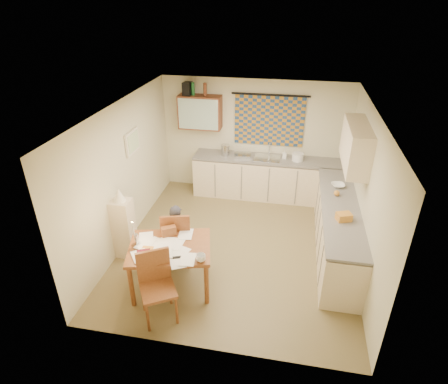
% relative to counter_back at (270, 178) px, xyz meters
% --- Properties ---
extents(floor, '(4.00, 4.50, 0.02)m').
position_rel_counter_back_xyz_m(floor, '(-0.40, -1.95, -0.46)').
color(floor, brown).
rests_on(floor, ground).
extents(ceiling, '(4.00, 4.50, 0.02)m').
position_rel_counter_back_xyz_m(ceiling, '(-0.40, -1.95, 2.06)').
color(ceiling, white).
rests_on(ceiling, floor).
extents(wall_back, '(4.00, 0.02, 2.50)m').
position_rel_counter_back_xyz_m(wall_back, '(-0.40, 0.31, 0.80)').
color(wall_back, beige).
rests_on(wall_back, floor).
extents(wall_front, '(4.00, 0.02, 2.50)m').
position_rel_counter_back_xyz_m(wall_front, '(-0.40, -4.21, 0.80)').
color(wall_front, beige).
rests_on(wall_front, floor).
extents(wall_left, '(0.02, 4.50, 2.50)m').
position_rel_counter_back_xyz_m(wall_left, '(-2.41, -1.95, 0.80)').
color(wall_left, beige).
rests_on(wall_left, floor).
extents(wall_right, '(0.02, 4.50, 2.50)m').
position_rel_counter_back_xyz_m(wall_right, '(1.61, -1.95, 0.80)').
color(wall_right, beige).
rests_on(wall_right, floor).
extents(window_blind, '(1.45, 0.03, 1.05)m').
position_rel_counter_back_xyz_m(window_blind, '(-0.10, 0.27, 1.20)').
color(window_blind, navy).
rests_on(window_blind, wall_back).
extents(curtain_rod, '(1.60, 0.04, 0.04)m').
position_rel_counter_back_xyz_m(curtain_rod, '(-0.10, 0.25, 1.75)').
color(curtain_rod, black).
rests_on(curtain_rod, wall_back).
extents(wall_cabinet, '(0.90, 0.34, 0.70)m').
position_rel_counter_back_xyz_m(wall_cabinet, '(-1.55, 0.13, 1.35)').
color(wall_cabinet, '#572918').
rests_on(wall_cabinet, wall_back).
extents(wall_cabinet_glass, '(0.84, 0.02, 0.64)m').
position_rel_counter_back_xyz_m(wall_cabinet_glass, '(-1.55, -0.04, 1.35)').
color(wall_cabinet_glass, '#99B2A5').
rests_on(wall_cabinet_glass, wall_back).
extents(upper_cabinet_right, '(0.34, 1.30, 0.70)m').
position_rel_counter_back_xyz_m(upper_cabinet_right, '(1.43, -1.40, 1.40)').
color(upper_cabinet_right, beige).
rests_on(upper_cabinet_right, wall_right).
extents(framed_print, '(0.04, 0.50, 0.40)m').
position_rel_counter_back_xyz_m(framed_print, '(-2.37, -1.55, 1.25)').
color(framed_print, silver).
rests_on(framed_print, wall_left).
extents(print_canvas, '(0.01, 0.42, 0.32)m').
position_rel_counter_back_xyz_m(print_canvas, '(-2.35, -1.55, 1.25)').
color(print_canvas, white).
rests_on(print_canvas, wall_left).
extents(counter_back, '(3.30, 0.62, 0.92)m').
position_rel_counter_back_xyz_m(counter_back, '(0.00, 0.00, 0.00)').
color(counter_back, beige).
rests_on(counter_back, floor).
extents(counter_right, '(0.62, 2.95, 0.92)m').
position_rel_counter_back_xyz_m(counter_right, '(1.30, -1.76, -0.00)').
color(counter_right, beige).
rests_on(counter_right, floor).
extents(stove, '(0.55, 0.55, 0.85)m').
position_rel_counter_back_xyz_m(stove, '(1.30, -2.87, -0.03)').
color(stove, white).
rests_on(stove, floor).
extents(sink, '(0.56, 0.46, 0.10)m').
position_rel_counter_back_xyz_m(sink, '(-0.08, 0.00, 0.43)').
color(sink, silver).
rests_on(sink, counter_back).
extents(tap, '(0.04, 0.04, 0.28)m').
position_rel_counter_back_xyz_m(tap, '(-0.06, 0.18, 0.61)').
color(tap, silver).
rests_on(tap, counter_back).
extents(dish_rack, '(0.39, 0.35, 0.06)m').
position_rel_counter_back_xyz_m(dish_rack, '(-0.60, 0.00, 0.50)').
color(dish_rack, silver).
rests_on(dish_rack, counter_back).
extents(kettle, '(0.19, 0.19, 0.24)m').
position_rel_counter_back_xyz_m(kettle, '(-0.98, 0.00, 0.59)').
color(kettle, silver).
rests_on(kettle, counter_back).
extents(mixing_bowl, '(0.27, 0.27, 0.16)m').
position_rel_counter_back_xyz_m(mixing_bowl, '(0.55, 0.00, 0.55)').
color(mixing_bowl, white).
rests_on(mixing_bowl, counter_back).
extents(soap_bottle, '(0.09, 0.09, 0.18)m').
position_rel_counter_back_xyz_m(soap_bottle, '(0.28, 0.05, 0.56)').
color(soap_bottle, white).
rests_on(soap_bottle, counter_back).
extents(bowl, '(0.32, 0.32, 0.06)m').
position_rel_counter_back_xyz_m(bowl, '(1.30, -1.07, 0.50)').
color(bowl, white).
rests_on(bowl, counter_right).
extents(orange_bag, '(0.26, 0.23, 0.12)m').
position_rel_counter_back_xyz_m(orange_bag, '(1.30, -2.21, 0.53)').
color(orange_bag, orange).
rests_on(orange_bag, counter_right).
extents(fruit_orange, '(0.10, 0.10, 0.10)m').
position_rel_counter_back_xyz_m(fruit_orange, '(1.25, -1.43, 0.52)').
color(fruit_orange, orange).
rests_on(fruit_orange, counter_right).
extents(speaker, '(0.18, 0.22, 0.26)m').
position_rel_counter_back_xyz_m(speaker, '(-1.81, 0.13, 1.83)').
color(speaker, black).
rests_on(speaker, wall_cabinet).
extents(bottle_green, '(0.08, 0.08, 0.26)m').
position_rel_counter_back_xyz_m(bottle_green, '(-1.69, 0.13, 1.83)').
color(bottle_green, '#195926').
rests_on(bottle_green, wall_cabinet).
extents(bottle_brown, '(0.07, 0.07, 0.26)m').
position_rel_counter_back_xyz_m(bottle_brown, '(-1.44, 0.13, 1.83)').
color(bottle_brown, '#572918').
rests_on(bottle_brown, wall_cabinet).
extents(dining_table, '(1.36, 1.15, 0.75)m').
position_rel_counter_back_xyz_m(dining_table, '(-1.23, -3.15, -0.07)').
color(dining_table, brown).
rests_on(dining_table, floor).
extents(chair_far, '(0.56, 0.56, 1.02)m').
position_rel_counter_back_xyz_m(chair_far, '(-1.31, -2.57, -0.14)').
color(chair_far, brown).
rests_on(chair_far, floor).
extents(chair_near, '(0.62, 0.62, 1.01)m').
position_rel_counter_back_xyz_m(chair_near, '(-1.21, -3.77, -0.14)').
color(chair_near, brown).
rests_on(chair_near, floor).
extents(person, '(0.45, 0.33, 1.12)m').
position_rel_counter_back_xyz_m(person, '(-1.29, -2.60, 0.11)').
color(person, black).
rests_on(person, floor).
extents(shelf_stand, '(0.32, 0.30, 1.06)m').
position_rel_counter_back_xyz_m(shelf_stand, '(-2.24, -2.53, 0.08)').
color(shelf_stand, beige).
rests_on(shelf_stand, floor).
extents(lampshade, '(0.20, 0.20, 0.22)m').
position_rel_counter_back_xyz_m(lampshade, '(-2.24, -2.53, 0.72)').
color(lampshade, silver).
rests_on(lampshade, shelf_stand).
extents(letter_rack, '(0.24, 0.20, 0.16)m').
position_rel_counter_back_xyz_m(letter_rack, '(-1.31, -2.90, 0.38)').
color(letter_rack, brown).
rests_on(letter_rack, dining_table).
extents(mug, '(0.15, 0.15, 0.11)m').
position_rel_counter_back_xyz_m(mug, '(-0.69, -3.39, 0.35)').
color(mug, white).
rests_on(mug, dining_table).
extents(magazine, '(0.37, 0.39, 0.02)m').
position_rel_counter_back_xyz_m(magazine, '(-1.61, -3.47, 0.31)').
color(magazine, maroon).
rests_on(magazine, dining_table).
extents(book, '(0.19, 0.25, 0.02)m').
position_rel_counter_back_xyz_m(book, '(-1.60, -3.34, 0.31)').
color(book, orange).
rests_on(book, dining_table).
extents(orange_box, '(0.14, 0.13, 0.04)m').
position_rel_counter_back_xyz_m(orange_box, '(-1.42, -3.50, 0.32)').
color(orange_box, orange).
rests_on(orange_box, dining_table).
extents(eyeglasses, '(0.14, 0.09, 0.02)m').
position_rel_counter_back_xyz_m(eyeglasses, '(-1.03, -3.39, 0.31)').
color(eyeglasses, black).
rests_on(eyeglasses, dining_table).
extents(candle_holder, '(0.07, 0.07, 0.18)m').
position_rel_counter_back_xyz_m(candle_holder, '(-1.71, -3.19, 0.39)').
color(candle_holder, silver).
rests_on(candle_holder, dining_table).
extents(candle, '(0.03, 0.03, 0.22)m').
position_rel_counter_back_xyz_m(candle, '(-1.73, -3.21, 0.59)').
color(candle, white).
rests_on(candle, dining_table).
extents(candle_flame, '(0.02, 0.02, 0.02)m').
position_rel_counter_back_xyz_m(candle_flame, '(-1.73, -3.23, 0.71)').
color(candle_flame, '#FFCC66').
rests_on(candle_flame, dining_table).
extents(papers, '(1.03, 1.00, 0.02)m').
position_rel_counter_back_xyz_m(papers, '(-1.27, -3.20, 0.31)').
color(papers, white).
rests_on(papers, dining_table).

